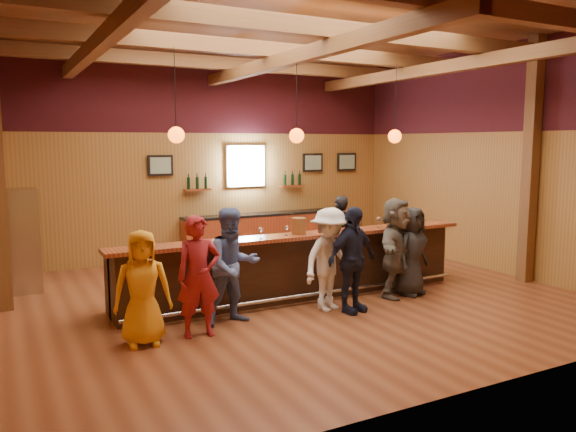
{
  "coord_description": "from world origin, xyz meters",
  "views": [
    {
      "loc": [
        -4.4,
        -8.07,
        2.59
      ],
      "look_at": [
        0.0,
        0.3,
        1.35
      ],
      "focal_mm": 35.0,
      "sensor_mm": 36.0,
      "label": 1
    }
  ],
  "objects_px": {
    "customer_white": "(330,259)",
    "customer_brown": "(396,247)",
    "bartender": "(339,236)",
    "customer_orange": "(142,288)",
    "back_bar_cabinet": "(266,233)",
    "customer_navy": "(352,260)",
    "customer_redvest": "(199,276)",
    "ice_bucket": "(299,226)",
    "stainless_fridge": "(17,241)",
    "customer_denim": "(233,266)",
    "bottle_a": "(328,221)",
    "customer_dark": "(412,251)",
    "bar_counter": "(293,265)"
  },
  "relations": [
    {
      "from": "customer_brown",
      "to": "ice_bucket",
      "type": "bearing_deg",
      "value": 128.08
    },
    {
      "from": "customer_dark",
      "to": "ice_bucket",
      "type": "height_order",
      "value": "customer_dark"
    },
    {
      "from": "customer_white",
      "to": "customer_brown",
      "type": "bearing_deg",
      "value": -10.71
    },
    {
      "from": "bottle_a",
      "to": "bartender",
      "type": "bearing_deg",
      "value": 48.75
    },
    {
      "from": "customer_orange",
      "to": "bartender",
      "type": "xyz_separation_m",
      "value": [
        4.31,
        2.05,
        0.04
      ]
    },
    {
      "from": "customer_brown",
      "to": "customer_navy",
      "type": "bearing_deg",
      "value": 166.1
    },
    {
      "from": "bartender",
      "to": "customer_denim",
      "type": "bearing_deg",
      "value": 20.79
    },
    {
      "from": "customer_dark",
      "to": "customer_navy",
      "type": "bearing_deg",
      "value": 174.28
    },
    {
      "from": "ice_bucket",
      "to": "bottle_a",
      "type": "distance_m",
      "value": 0.66
    },
    {
      "from": "stainless_fridge",
      "to": "customer_dark",
      "type": "height_order",
      "value": "stainless_fridge"
    },
    {
      "from": "bar_counter",
      "to": "customer_orange",
      "type": "bearing_deg",
      "value": -157.29
    },
    {
      "from": "stainless_fridge",
      "to": "customer_dark",
      "type": "distance_m",
      "value": 6.81
    },
    {
      "from": "back_bar_cabinet",
      "to": "customer_orange",
      "type": "relative_size",
      "value": 2.67
    },
    {
      "from": "customer_white",
      "to": "customer_brown",
      "type": "xyz_separation_m",
      "value": [
        1.41,
        0.15,
        0.04
      ]
    },
    {
      "from": "bartender",
      "to": "customer_orange",
      "type": "bearing_deg",
      "value": 15.18
    },
    {
      "from": "back_bar_cabinet",
      "to": "customer_navy",
      "type": "bearing_deg",
      "value": -99.8
    },
    {
      "from": "back_bar_cabinet",
      "to": "customer_orange",
      "type": "bearing_deg",
      "value": -130.11
    },
    {
      "from": "customer_white",
      "to": "ice_bucket",
      "type": "xyz_separation_m",
      "value": [
        -0.17,
        0.69,
        0.44
      ]
    },
    {
      "from": "customer_redvest",
      "to": "customer_navy",
      "type": "relative_size",
      "value": 1.0
    },
    {
      "from": "back_bar_cabinet",
      "to": "bartender",
      "type": "distance_m",
      "value": 2.73
    },
    {
      "from": "back_bar_cabinet",
      "to": "customer_orange",
      "type": "distance_m",
      "value": 6.22
    },
    {
      "from": "customer_denim",
      "to": "bartender",
      "type": "height_order",
      "value": "customer_denim"
    },
    {
      "from": "customer_denim",
      "to": "customer_brown",
      "type": "xyz_separation_m",
      "value": [
        2.97,
        0.05,
        0.0
      ]
    },
    {
      "from": "stainless_fridge",
      "to": "ice_bucket",
      "type": "height_order",
      "value": "stainless_fridge"
    },
    {
      "from": "back_bar_cabinet",
      "to": "stainless_fridge",
      "type": "bearing_deg",
      "value": -168.07
    },
    {
      "from": "customer_orange",
      "to": "customer_denim",
      "type": "xyz_separation_m",
      "value": [
        1.36,
        0.27,
        0.09
      ]
    },
    {
      "from": "bottle_a",
      "to": "customer_denim",
      "type": "bearing_deg",
      "value": -160.15
    },
    {
      "from": "customer_white",
      "to": "bartender",
      "type": "xyz_separation_m",
      "value": [
        1.39,
        1.88,
        -0.02
      ]
    },
    {
      "from": "stainless_fridge",
      "to": "customer_navy",
      "type": "xyz_separation_m",
      "value": [
        4.47,
        -3.7,
        -0.08
      ]
    },
    {
      "from": "customer_denim",
      "to": "bar_counter",
      "type": "bearing_deg",
      "value": 28.86
    },
    {
      "from": "customer_white",
      "to": "customer_dark",
      "type": "xyz_separation_m",
      "value": [
        1.71,
        0.1,
        -0.04
      ]
    },
    {
      "from": "customer_dark",
      "to": "bartender",
      "type": "relative_size",
      "value": 0.97
    },
    {
      "from": "stainless_fridge",
      "to": "customer_redvest",
      "type": "bearing_deg",
      "value": -60.68
    },
    {
      "from": "bar_counter",
      "to": "back_bar_cabinet",
      "type": "relative_size",
      "value": 1.57
    },
    {
      "from": "customer_white",
      "to": "bartender",
      "type": "distance_m",
      "value": 2.34
    },
    {
      "from": "bartender",
      "to": "ice_bucket",
      "type": "xyz_separation_m",
      "value": [
        -1.56,
        -1.19,
        0.46
      ]
    },
    {
      "from": "stainless_fridge",
      "to": "ice_bucket",
      "type": "relative_size",
      "value": 6.77
    },
    {
      "from": "bartender",
      "to": "ice_bucket",
      "type": "relative_size",
      "value": 5.9
    },
    {
      "from": "stainless_fridge",
      "to": "customer_white",
      "type": "relative_size",
      "value": 1.12
    },
    {
      "from": "customer_white",
      "to": "customer_dark",
      "type": "relative_size",
      "value": 1.06
    },
    {
      "from": "customer_denim",
      "to": "ice_bucket",
      "type": "height_order",
      "value": "customer_denim"
    },
    {
      "from": "stainless_fridge",
      "to": "customer_brown",
      "type": "xyz_separation_m",
      "value": [
        5.62,
        -3.3,
        -0.06
      ]
    },
    {
      "from": "bartender",
      "to": "customer_navy",
      "type": "bearing_deg",
      "value": 51.43
    },
    {
      "from": "ice_bucket",
      "to": "customer_brown",
      "type": "bearing_deg",
      "value": -18.89
    },
    {
      "from": "bar_counter",
      "to": "ice_bucket",
      "type": "xyz_separation_m",
      "value": [
        -0.06,
        -0.31,
        0.72
      ]
    },
    {
      "from": "bar_counter",
      "to": "customer_redvest",
      "type": "bearing_deg",
      "value": -150.0
    },
    {
      "from": "customer_denim",
      "to": "bottle_a",
      "type": "xyz_separation_m",
      "value": [
        2.04,
        0.73,
        0.42
      ]
    },
    {
      "from": "back_bar_cabinet",
      "to": "bottle_a",
      "type": "bearing_deg",
      "value": -99.19
    },
    {
      "from": "stainless_fridge",
      "to": "customer_orange",
      "type": "height_order",
      "value": "stainless_fridge"
    },
    {
      "from": "customer_denim",
      "to": "customer_dark",
      "type": "distance_m",
      "value": 3.27
    }
  ]
}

